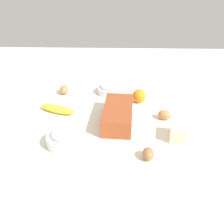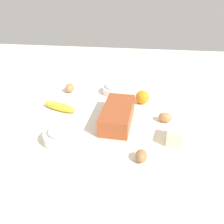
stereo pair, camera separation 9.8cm
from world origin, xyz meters
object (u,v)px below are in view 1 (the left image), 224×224
(loaf_pan, at_px, (118,114))
(egg_loose, at_px, (164,115))
(egg_near_butter, at_px, (64,90))
(egg_beside_bowl, at_px, (148,154))
(flour_bowl, at_px, (64,138))
(butter_block, at_px, (178,133))
(orange_fruit, at_px, (139,96))
(sugar_bowl, at_px, (110,88))
(banana, at_px, (57,109))

(loaf_pan, bearing_deg, egg_loose, 101.17)
(egg_near_butter, bearing_deg, egg_beside_bowl, 37.55)
(flour_bowl, relative_size, butter_block, 1.60)
(orange_fruit, bearing_deg, egg_loose, 32.52)
(loaf_pan, relative_size, orange_fruit, 4.02)
(sugar_bowl, relative_size, banana, 0.70)
(banana, bearing_deg, orange_fruit, 107.35)
(flour_bowl, distance_m, orange_fruit, 0.50)
(butter_block, bearing_deg, sugar_bowl, -145.06)
(banana, height_order, egg_loose, egg_loose)
(flour_bowl, bearing_deg, egg_near_butter, -169.05)
(loaf_pan, relative_size, butter_block, 3.19)
(orange_fruit, relative_size, egg_beside_bowl, 1.22)
(egg_beside_bowl, bearing_deg, egg_loose, 160.23)
(egg_near_butter, bearing_deg, orange_fruit, 77.99)
(butter_block, height_order, egg_loose, butter_block)
(orange_fruit, bearing_deg, loaf_pan, -28.39)
(sugar_bowl, distance_m, egg_near_butter, 0.26)
(egg_beside_bowl, bearing_deg, flour_bowl, -103.50)
(loaf_pan, height_order, egg_beside_bowl, loaf_pan)
(egg_near_butter, distance_m, egg_beside_bowl, 0.70)
(sugar_bowl, height_order, egg_beside_bowl, sugar_bowl)
(banana, distance_m, egg_loose, 0.52)
(flour_bowl, height_order, orange_fruit, same)
(flour_bowl, height_order, banana, flour_bowl)
(sugar_bowl, xyz_separation_m, egg_loose, (0.28, 0.27, -0.01))
(banana, relative_size, egg_beside_bowl, 3.25)
(sugar_bowl, distance_m, butter_block, 0.53)
(loaf_pan, height_order, butter_block, loaf_pan)
(loaf_pan, bearing_deg, orange_fruit, 155.08)
(loaf_pan, height_order, egg_near_butter, loaf_pan)
(sugar_bowl, height_order, banana, sugar_bowl)
(orange_fruit, height_order, egg_loose, orange_fruit)
(loaf_pan, height_order, sugar_bowl, loaf_pan)
(egg_near_butter, xyz_separation_m, egg_loose, (0.26, 0.53, -0.00))
(sugar_bowl, height_order, egg_loose, sugar_bowl)
(flour_bowl, relative_size, egg_beside_bowl, 2.46)
(flour_bowl, xyz_separation_m, sugar_bowl, (-0.49, 0.17, -0.00))
(sugar_bowl, xyz_separation_m, butter_block, (0.43, 0.30, 0.00))
(banana, xyz_separation_m, butter_block, (0.20, 0.55, 0.01))
(egg_beside_bowl, bearing_deg, butter_block, 134.48)
(flour_bowl, bearing_deg, orange_fruit, 139.57)
(banana, relative_size, egg_near_butter, 3.04)
(sugar_bowl, relative_size, egg_near_butter, 2.13)
(banana, bearing_deg, egg_near_butter, -178.09)
(butter_block, bearing_deg, loaf_pan, -116.47)
(sugar_bowl, height_order, orange_fruit, orange_fruit)
(flour_bowl, xyz_separation_m, egg_near_butter, (-0.47, -0.09, -0.01))
(banana, bearing_deg, flour_bowl, 18.26)
(egg_near_butter, bearing_deg, egg_loose, 63.60)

